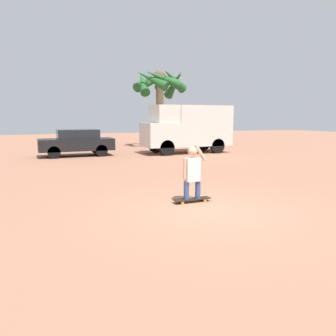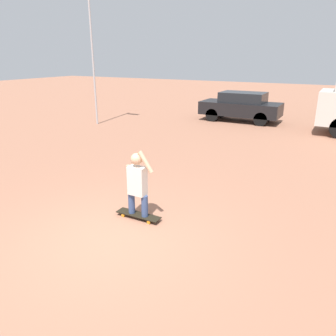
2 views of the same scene
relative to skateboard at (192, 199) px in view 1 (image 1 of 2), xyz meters
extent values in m
plane|color=#A36B51|center=(0.03, -0.94, -0.08)|extent=(80.00, 80.00, 0.00)
cube|color=black|center=(0.00, 0.00, 0.01)|extent=(1.00, 0.26, 0.02)
cylinder|color=orange|center=(-0.32, -0.11, -0.04)|extent=(0.07, 0.03, 0.07)
cylinder|color=orange|center=(-0.32, 0.11, -0.04)|extent=(0.07, 0.03, 0.07)
cylinder|color=orange|center=(0.32, -0.11, -0.04)|extent=(0.07, 0.03, 0.07)
cylinder|color=orange|center=(0.32, 0.11, -0.04)|extent=(0.07, 0.03, 0.07)
cylinder|color=#384C7A|center=(-0.16, 0.00, 0.25)|extent=(0.14, 0.14, 0.46)
cylinder|color=#384C7A|center=(0.16, 0.00, 0.25)|extent=(0.14, 0.14, 0.46)
cube|color=silver|center=(0.00, 0.00, 0.78)|extent=(0.37, 0.22, 0.60)
sphere|color=tan|center=(0.00, 0.00, 1.24)|extent=(0.24, 0.24, 0.24)
cylinder|color=tan|center=(-0.21, 0.00, 0.81)|extent=(0.09, 0.09, 0.54)
cylinder|color=tan|center=(0.21, 0.00, 1.21)|extent=(0.35, 0.09, 0.45)
cylinder|color=black|center=(3.44, 10.03, 0.38)|extent=(0.90, 0.28, 0.90)
cylinder|color=black|center=(3.44, 11.80, 0.38)|extent=(0.90, 0.28, 0.90)
cylinder|color=black|center=(6.81, 10.03, 0.38)|extent=(0.90, 0.28, 0.90)
cylinder|color=black|center=(6.81, 11.80, 0.38)|extent=(0.90, 0.28, 0.90)
cube|color=silver|center=(3.36, 10.91, 1.08)|extent=(1.90, 2.06, 1.42)
cube|color=black|center=(2.98, 10.91, 1.37)|extent=(0.04, 1.75, 0.71)
cube|color=silver|center=(6.08, 10.91, 1.60)|extent=(3.53, 2.06, 2.45)
cube|color=silver|center=(3.64, 10.91, 2.31)|extent=(1.33, 1.89, 1.04)
cylinder|color=black|center=(-2.66, 11.03, 0.26)|extent=(0.67, 0.22, 0.67)
cylinder|color=black|center=(-2.66, 12.51, 0.26)|extent=(0.67, 0.22, 0.67)
cylinder|color=black|center=(-0.13, 11.03, 0.26)|extent=(0.67, 0.22, 0.67)
cylinder|color=black|center=(-0.13, 12.51, 0.26)|extent=(0.67, 0.22, 0.67)
cube|color=black|center=(-1.39, 11.77, 0.59)|extent=(4.09, 1.70, 0.66)
cube|color=black|center=(-1.29, 11.77, 1.18)|extent=(2.25, 1.50, 0.51)
cylinder|color=brown|center=(5.16, 15.49, 2.50)|extent=(0.56, 0.56, 5.14)
sphere|color=brown|center=(5.16, 15.49, 5.07)|extent=(0.89, 0.89, 0.89)
cone|color=#235B28|center=(6.40, 15.63, 4.59)|extent=(0.96, 2.44, 2.12)
cone|color=#235B28|center=(6.23, 16.14, 4.80)|extent=(1.93, 2.57, 1.56)
cone|color=#235B28|center=(5.07, 16.74, 4.81)|extent=(2.63, 0.88, 1.50)
cone|color=#235B28|center=(4.32, 16.41, 4.75)|extent=(2.36, 2.25, 1.70)
cone|color=#235B28|center=(3.93, 15.68, 4.60)|extent=(1.05, 2.47, 2.11)
cone|color=#235B28|center=(4.23, 14.66, 4.74)|extent=(2.23, 2.37, 1.72)
cone|color=#235B28|center=(4.89, 14.27, 4.81)|extent=(2.68, 1.24, 1.53)
cone|color=#235B28|center=(5.82, 14.43, 4.74)|extent=(2.54, 1.94, 1.71)
camera|label=1|loc=(-3.76, -7.37, 2.09)|focal=35.00mm
camera|label=2|loc=(3.55, -5.18, 3.20)|focal=35.00mm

